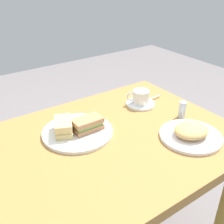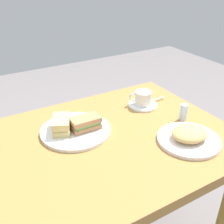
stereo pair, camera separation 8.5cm
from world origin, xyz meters
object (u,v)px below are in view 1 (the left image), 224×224
at_px(sandwich_front, 88,124).
at_px(salt_shaker, 182,110).
at_px(sandwich_back, 63,126).
at_px(sandwich_plate, 78,132).
at_px(coffee_cup, 141,97).
at_px(side_plate, 190,136).
at_px(coffee_saucer, 141,104).
at_px(spoon, 151,98).
at_px(dining_table, 112,161).

height_order(sandwich_front, salt_shaker, salt_shaker).
relative_size(sandwich_back, salt_shaker, 1.72).
xyz_separation_m(sandwich_plate, coffee_cup, (-0.38, -0.05, 0.04)).
distance_m(sandwich_front, coffee_cup, 0.34).
xyz_separation_m(sandwich_plate, side_plate, (-0.36, 0.28, 0.00)).
height_order(sandwich_front, side_plate, sandwich_front).
bearing_deg(coffee_cup, side_plate, 86.69).
bearing_deg(coffee_saucer, sandwich_front, 11.12).
height_order(sandwich_front, spoon, sandwich_front).
bearing_deg(side_plate, sandwich_plate, -38.52).
bearing_deg(dining_table, side_plate, 145.81).
height_order(coffee_saucer, side_plate, side_plate).
distance_m(sandwich_plate, side_plate, 0.46).
distance_m(sandwich_front, coffee_saucer, 0.35).
xyz_separation_m(sandwich_plate, coffee_saucer, (-0.38, -0.05, -0.00)).
distance_m(coffee_cup, side_plate, 0.34).
bearing_deg(sandwich_plate, salt_shaker, 161.79).
bearing_deg(dining_table, coffee_cup, -150.45).
xyz_separation_m(dining_table, sandwich_back, (0.15, -0.13, 0.16)).
relative_size(side_plate, salt_shaker, 3.24).
bearing_deg(sandwich_plate, side_plate, 141.48).
distance_m(coffee_cup, salt_shaker, 0.21).
distance_m(sandwich_back, coffee_saucer, 0.43).
relative_size(dining_table, sandwich_front, 8.32).
xyz_separation_m(coffee_saucer, salt_shaker, (-0.07, 0.20, 0.03)).
bearing_deg(salt_shaker, spoon, -90.12).
xyz_separation_m(dining_table, salt_shaker, (-0.35, 0.04, 0.16)).
bearing_deg(salt_shaker, sandwich_back, -18.38).
bearing_deg(salt_shaker, coffee_cup, -69.18).
bearing_deg(sandwich_front, side_plate, 139.97).
distance_m(dining_table, side_plate, 0.34).
relative_size(dining_table, spoon, 10.20).
xyz_separation_m(dining_table, sandwich_plate, (0.10, -0.11, 0.13)).
height_order(sandwich_plate, coffee_saucer, sandwich_plate).
xyz_separation_m(coffee_cup, salt_shaker, (-0.08, 0.20, -0.01)).
distance_m(sandwich_back, coffee_cup, 0.43).
bearing_deg(spoon, sandwich_back, 4.15).
distance_m(dining_table, sandwich_plate, 0.19).
bearing_deg(side_plate, sandwich_front, -40.03).
height_order(dining_table, salt_shaker, salt_shaker).
xyz_separation_m(sandwich_plate, sandwich_front, (-0.04, 0.02, 0.03)).
distance_m(sandwich_back, salt_shaker, 0.53).
height_order(spoon, salt_shaker, salt_shaker).
relative_size(sandwich_plate, side_plate, 1.17).
bearing_deg(dining_table, spoon, -155.42).
relative_size(coffee_saucer, spoon, 1.43).
xyz_separation_m(sandwich_front, coffee_cup, (-0.34, -0.07, 0.01)).
bearing_deg(coffee_cup, sandwich_back, 4.31).
relative_size(sandwich_plate, coffee_saucer, 2.04).
relative_size(sandwich_back, spoon, 1.32).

